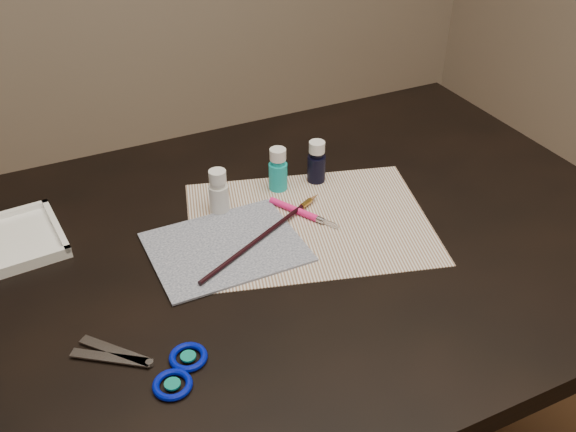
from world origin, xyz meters
name	(u,v)px	position (x,y,z in m)	size (l,w,h in m)	color
table	(288,382)	(0.00, 0.00, 0.38)	(1.30, 0.90, 0.75)	black
paper	(309,222)	(0.06, 0.03, 0.75)	(0.43, 0.33, 0.00)	silver
canvas	(226,247)	(-0.11, 0.02, 0.75)	(0.25, 0.20, 0.00)	#161F3E
paint_bottle_white	(219,192)	(-0.08, 0.13, 0.79)	(0.04, 0.04, 0.09)	silver
paint_bottle_cyan	(278,169)	(0.05, 0.16, 0.79)	(0.04, 0.04, 0.09)	#16B0B3
paint_bottle_navy	(317,162)	(0.13, 0.15, 0.79)	(0.04, 0.04, 0.09)	black
paintbrush	(265,234)	(-0.04, 0.02, 0.76)	(0.33, 0.01, 0.01)	black
craft_knife	(305,214)	(0.06, 0.05, 0.76)	(0.16, 0.01, 0.01)	#FF207F
scissors	(135,364)	(-0.32, -0.17, 0.76)	(0.21, 0.11, 0.01)	silver
palette_tray	(9,241)	(-0.44, 0.19, 0.76)	(0.17, 0.17, 0.02)	white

